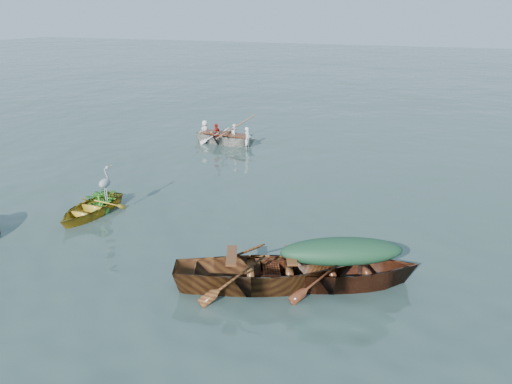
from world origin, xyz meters
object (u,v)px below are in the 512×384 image
yellow_dinghy (91,215)px  heron (105,188)px  rowed_boat (226,144)px  green_tarp_boat (339,285)px  open_wooden_boat (261,287)px

yellow_dinghy → heron: size_ratio=3.12×
yellow_dinghy → heron: heron is taller
rowed_boat → heron: size_ratio=4.14×
yellow_dinghy → rowed_boat: size_ratio=0.76×
yellow_dinghy → green_tarp_boat: size_ratio=0.64×
yellow_dinghy → rowed_boat: (0.21, 8.22, 0.00)m
green_tarp_boat → rowed_boat: bearing=11.8°
green_tarp_boat → heron: (-6.55, 1.12, 0.84)m
heron → rowed_boat: bearing=91.7°
yellow_dinghy → green_tarp_boat: (7.10, -1.06, 0.00)m
rowed_boat → green_tarp_boat: bearing=-138.1°
green_tarp_boat → heron: 6.70m
yellow_dinghy → open_wooden_boat: (5.66, -1.73, 0.00)m
green_tarp_boat → heron: bearing=55.5°
open_wooden_boat → rowed_boat: bearing=6.2°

